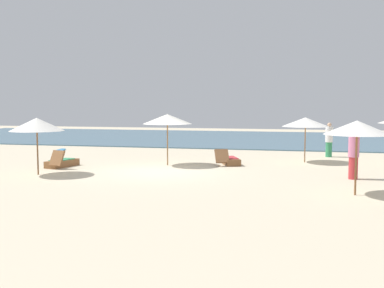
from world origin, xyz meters
The scene contains 11 objects.
ground_plane centered at (0.00, 0.00, 0.00)m, with size 60.00×60.00×0.00m, color beige.
ocean_water centered at (0.00, 17.00, 0.03)m, with size 48.00×16.00×0.06m, color #476B7F.
umbrella_1 centered at (5.50, 4.30, 1.80)m, with size 2.06×2.06×2.00m.
umbrella_2 centered at (-4.16, -1.55, 1.86)m, with size 1.97×1.97×2.10m.
umbrella_3 centered at (6.82, -2.90, 1.95)m, with size 1.88×1.88×2.15m.
umbrella_4 centered at (-0.21, 2.03, 1.96)m, with size 2.07×2.07×2.17m.
lounger_0 centered at (2.33, 2.82, 0.18)m, with size 1.15×1.78×0.70m.
lounger_1 centered at (-4.33, 0.51, 0.18)m, with size 0.94×1.72×0.75m.
person_1 centered at (6.67, 6.68, 0.84)m, with size 0.37×0.37×1.68m.
person_3 centered at (7.08, 0.01, 0.90)m, with size 0.46×0.46×1.79m.
surfboard centered at (-7.61, 6.35, 0.04)m, with size 0.96×1.91×0.07m.
Camera 1 is at (5.17, -16.77, 2.66)m, focal length 43.28 mm.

